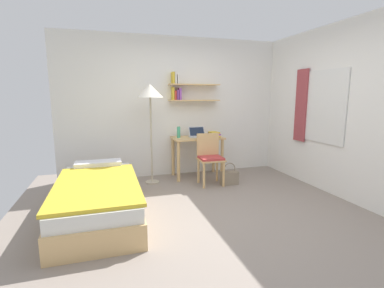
{
  "coord_description": "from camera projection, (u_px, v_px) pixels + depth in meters",
  "views": [
    {
      "loc": [
        -1.32,
        -3.23,
        1.54
      ],
      "look_at": [
        -0.18,
        0.51,
        0.85
      ],
      "focal_mm": 26.28,
      "sensor_mm": 36.0,
      "label": 1
    }
  ],
  "objects": [
    {
      "name": "laptop",
      "position": [
        197.0,
        134.0,
        5.26
      ],
      "size": [
        0.32,
        0.21,
        0.19
      ],
      "color": "#B7BABF",
      "rests_on": "desk"
    },
    {
      "name": "bed",
      "position": [
        98.0,
        198.0,
        3.58
      ],
      "size": [
        0.98,
        2.04,
        0.54
      ],
      "color": "tan",
      "rests_on": "ground_plane"
    },
    {
      "name": "handbag",
      "position": [
        229.0,
        177.0,
        4.85
      ],
      "size": [
        0.31,
        0.12,
        0.39
      ],
      "color": "gray",
      "rests_on": "ground_plane"
    },
    {
      "name": "wall_right",
      "position": [
        346.0,
        111.0,
        4.08
      ],
      "size": [
        0.1,
        4.4,
        2.6
      ],
      "color": "white",
      "rests_on": "ground_plane"
    },
    {
      "name": "wall_back",
      "position": [
        178.0,
        107.0,
        5.37
      ],
      "size": [
        4.4,
        0.27,
        2.6
      ],
      "color": "white",
      "rests_on": "ground_plane"
    },
    {
      "name": "standing_lamp",
      "position": [
        150.0,
        95.0,
        4.72
      ],
      "size": [
        0.43,
        0.43,
        1.71
      ],
      "color": "#B2A893",
      "rests_on": "ground_plane"
    },
    {
      "name": "book_stack",
      "position": [
        214.0,
        134.0,
        5.28
      ],
      "size": [
        0.19,
        0.25,
        0.09
      ],
      "color": "gold",
      "rests_on": "desk"
    },
    {
      "name": "desk_chair",
      "position": [
        210.0,
        156.0,
        4.85
      ],
      "size": [
        0.43,
        0.4,
        0.87
      ],
      "color": "tan",
      "rests_on": "ground_plane"
    },
    {
      "name": "water_bottle",
      "position": [
        179.0,
        132.0,
        5.14
      ],
      "size": [
        0.06,
        0.06,
        0.21
      ],
      "primitive_type": "cylinder",
      "color": "#42A87F",
      "rests_on": "desk"
    },
    {
      "name": "ground_plane",
      "position": [
        216.0,
        213.0,
        3.69
      ],
      "size": [
        5.28,
        5.28,
        0.0
      ],
      "primitive_type": "plane",
      "color": "gray"
    },
    {
      "name": "desk",
      "position": [
        197.0,
        145.0,
        5.27
      ],
      "size": [
        0.93,
        0.53,
        0.76
      ],
      "color": "tan",
      "rests_on": "ground_plane"
    }
  ]
}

